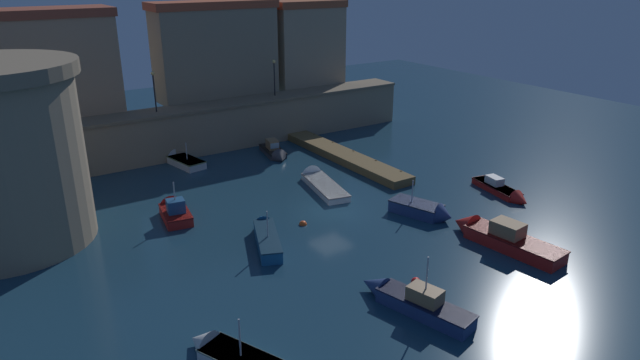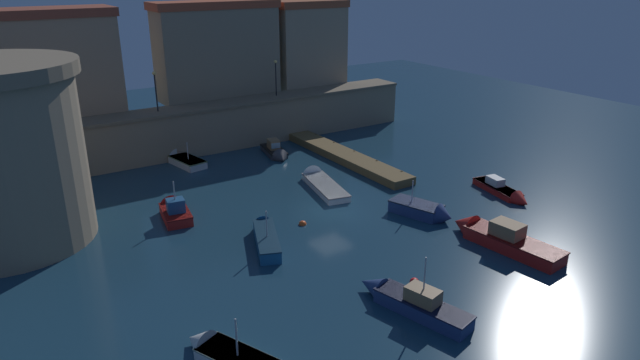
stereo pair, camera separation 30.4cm
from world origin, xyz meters
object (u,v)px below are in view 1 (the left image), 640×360
object	(u,v)px
quay_lamp_0	(154,85)
moored_boat_5	(499,236)
moored_boat_6	(181,160)
moored_boat_3	(504,191)
moored_boat_8	(318,181)
moored_boat_9	(411,300)
moored_boat_2	(226,354)
moored_boat_0	(266,235)
moored_boat_4	(425,210)
mooring_buoy_1	(303,224)
quay_lamp_1	(274,72)
moored_boat_7	(275,152)
moored_boat_1	(174,210)
mooring_buoy_0	(416,282)

from	to	relation	value
quay_lamp_0	moored_boat_5	bearing A→B (deg)	-67.16
moored_boat_6	moored_boat_3	bearing A→B (deg)	-149.68
moored_boat_8	moored_boat_9	bearing A→B (deg)	173.63
moored_boat_2	moored_boat_8	bearing A→B (deg)	-67.70
moored_boat_5	moored_boat_6	bearing A→B (deg)	16.92
moored_boat_0	moored_boat_2	size ratio (longest dim) A/B	1.18
moored_boat_4	moored_boat_6	bearing A→B (deg)	-171.84
moored_boat_2	moored_boat_4	world-z (taller)	moored_boat_4
moored_boat_8	mooring_buoy_1	bearing A→B (deg)	150.78
quay_lamp_1	mooring_buoy_1	bearing A→B (deg)	-114.57
quay_lamp_0	moored_boat_4	distance (m)	25.01
moored_boat_7	moored_boat_9	distance (m)	25.23
moored_boat_1	moored_boat_7	world-z (taller)	moored_boat_1
quay_lamp_1	moored_boat_0	size ratio (longest dim) A/B	0.57
moored_boat_6	mooring_buoy_1	distance (m)	16.13
quay_lamp_1	moored_boat_8	size ratio (longest dim) A/B	0.47
moored_boat_2	moored_boat_3	world-z (taller)	moored_boat_2
moored_boat_6	moored_boat_0	bearing A→B (deg)	166.38
moored_boat_6	moored_boat_9	bearing A→B (deg)	172.64
mooring_buoy_1	moored_boat_2	bearing A→B (deg)	-135.79
moored_boat_7	moored_boat_8	world-z (taller)	moored_boat_7
quay_lamp_1	moored_boat_6	xyz separation A→B (m)	(-10.60, -2.43, -6.09)
mooring_buoy_1	moored_boat_6	bearing A→B (deg)	97.81
moored_boat_1	moored_boat_6	xyz separation A→B (m)	(4.33, 10.10, -0.11)
moored_boat_3	moored_boat_7	distance (m)	19.71
moored_boat_5	moored_boat_8	world-z (taller)	moored_boat_5
quay_lamp_0	moored_boat_0	distance (m)	20.06
moored_boat_2	moored_boat_5	xyz separation A→B (m)	(18.25, 0.69, 0.24)
quay_lamp_1	moored_boat_4	bearing A→B (deg)	-92.40
quay_lamp_0	moored_boat_3	world-z (taller)	quay_lamp_0
moored_boat_2	mooring_buoy_0	size ratio (longest dim) A/B	10.06
quay_lamp_0	moored_boat_2	distance (m)	29.45
moored_boat_1	moored_boat_2	distance (m)	15.83
quay_lamp_1	moored_boat_9	bearing A→B (deg)	-107.20
moored_boat_4	mooring_buoy_0	world-z (taller)	moored_boat_4
moored_boat_4	moored_boat_6	size ratio (longest dim) A/B	0.97
moored_boat_7	quay_lamp_0	bearing A→B (deg)	-108.69
moored_boat_0	moored_boat_8	bearing A→B (deg)	-29.89
moored_boat_0	moored_boat_4	size ratio (longest dim) A/B	1.29
quay_lamp_1	moored_boat_9	world-z (taller)	quay_lamp_1
quay_lamp_0	moored_boat_7	distance (m)	11.68
moored_boat_0	moored_boat_6	distance (m)	16.73
moored_boat_0	moored_boat_5	xyz separation A→B (m)	(11.50, -8.18, 0.11)
quay_lamp_0	moored_boat_4	size ratio (longest dim) A/B	0.73
moored_boat_0	moored_boat_5	distance (m)	14.11
moored_boat_8	mooring_buoy_0	distance (m)	15.33
quay_lamp_1	moored_boat_5	xyz separation A→B (m)	(-0.03, -27.31, -5.91)
quay_lamp_0	mooring_buoy_0	distance (m)	28.86
moored_boat_0	mooring_buoy_1	bearing A→B (deg)	-54.80
moored_boat_9	mooring_buoy_0	bearing A→B (deg)	-62.17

